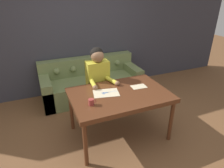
# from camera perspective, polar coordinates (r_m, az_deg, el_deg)

# --- Properties ---
(ground_plane) EXTENTS (16.00, 16.00, 0.00)m
(ground_plane) POSITION_cam_1_polar(r_m,az_deg,el_deg) (3.41, 0.50, -14.60)
(ground_plane) COLOR brown
(wall_back) EXTENTS (8.00, 0.06, 2.60)m
(wall_back) POSITION_cam_1_polar(r_m,az_deg,el_deg) (4.52, -9.28, 13.84)
(wall_back) COLOR #383842
(wall_back) RESTS_ON ground_plane
(dining_table) EXTENTS (1.49, 0.99, 0.77)m
(dining_table) POSITION_cam_1_polar(r_m,az_deg,el_deg) (3.07, 2.18, -3.76)
(dining_table) COLOR #562D19
(dining_table) RESTS_ON ground_plane
(couch) EXTENTS (2.14, 0.85, 0.82)m
(couch) POSITION_cam_1_polar(r_m,az_deg,el_deg) (4.47, -5.97, 0.31)
(couch) COLOR olive
(couch) RESTS_ON ground_plane
(person) EXTENTS (0.46, 0.58, 1.33)m
(person) POSITION_cam_1_polar(r_m,az_deg,el_deg) (3.56, -4.00, 0.37)
(person) COLOR #33281E
(person) RESTS_ON ground_plane
(pattern_paper_main) EXTENTS (0.43, 0.34, 0.00)m
(pattern_paper_main) POSITION_cam_1_polar(r_m,az_deg,el_deg) (3.03, -1.72, -2.58)
(pattern_paper_main) COLOR beige
(pattern_paper_main) RESTS_ON dining_table
(pattern_paper_offcut) EXTENTS (0.25, 0.17, 0.00)m
(pattern_paper_offcut) POSITION_cam_1_polar(r_m,az_deg,el_deg) (3.25, 7.65, -0.74)
(pattern_paper_offcut) COLOR beige
(pattern_paper_offcut) RESTS_ON dining_table
(scissors) EXTENTS (0.24, 0.08, 0.01)m
(scissors) POSITION_cam_1_polar(r_m,az_deg,el_deg) (3.04, -1.50, -2.48)
(scissors) COLOR silver
(scissors) RESTS_ON dining_table
(mug) EXTENTS (0.11, 0.08, 0.09)m
(mug) POSITION_cam_1_polar(r_m,az_deg,el_deg) (2.73, -5.93, -5.16)
(mug) COLOR #9E3833
(mug) RESTS_ON dining_table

